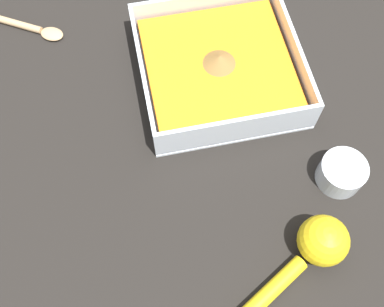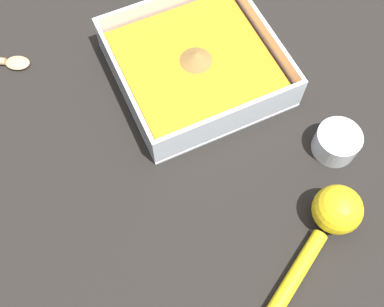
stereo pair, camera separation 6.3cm
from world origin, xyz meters
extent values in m
plane|color=black|center=(0.00, 0.00, 0.00)|extent=(4.00, 4.00, 0.00)
cube|color=silver|center=(0.01, 0.00, 0.00)|extent=(0.24, 0.24, 0.01)
cube|color=silver|center=(0.01, 0.12, 0.04)|extent=(0.24, 0.01, 0.06)
cube|color=silver|center=(0.01, -0.12, 0.04)|extent=(0.24, 0.01, 0.06)
cube|color=silver|center=(0.13, 0.00, 0.04)|extent=(0.01, 0.23, 0.06)
cube|color=silver|center=(-0.11, 0.00, 0.04)|extent=(0.01, 0.23, 0.06)
cube|color=orange|center=(0.01, 0.00, 0.02)|extent=(0.22, 0.22, 0.03)
cone|color=brown|center=(0.01, 0.00, 0.05)|extent=(0.05, 0.05, 0.02)
cylinder|color=silver|center=(0.14, -0.21, 0.02)|extent=(0.07, 0.07, 0.04)
cylinder|color=brown|center=(0.14, -0.21, 0.01)|extent=(0.06, 0.06, 0.02)
sphere|color=yellow|center=(0.08, -0.30, 0.03)|extent=(0.07, 0.07, 0.07)
cylinder|color=yellow|center=(-0.01, -0.35, 0.01)|extent=(0.13, 0.09, 0.02)
ellipsoid|color=tan|center=(-0.25, 0.14, 0.01)|extent=(0.05, 0.04, 0.01)
camera|label=1|loc=(-0.12, -0.41, 0.60)|focal=42.00mm
camera|label=2|loc=(-0.18, -0.39, 0.60)|focal=42.00mm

